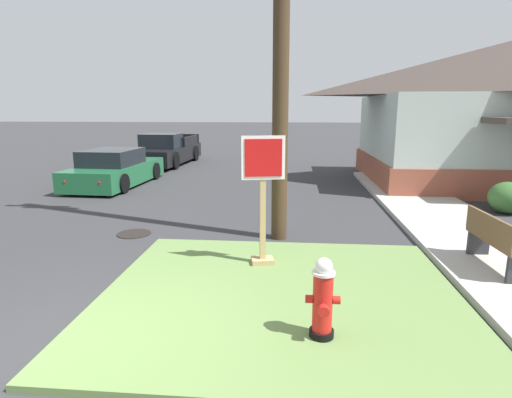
{
  "coord_description": "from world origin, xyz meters",
  "views": [
    {
      "loc": [
        2.35,
        -3.87,
        2.57
      ],
      "look_at": [
        1.68,
        3.68,
        0.92
      ],
      "focal_mm": 29.15,
      "sensor_mm": 36.0,
      "label": 1
    }
  ],
  "objects_px": {
    "parked_sedan_green": "(115,170)",
    "pickup_truck_black": "(167,151)",
    "fire_hydrant": "(323,300)",
    "street_bench": "(495,239)",
    "manhole_cover": "(134,234)",
    "stop_sign": "(263,204)"
  },
  "relations": [
    {
      "from": "parked_sedan_green",
      "to": "pickup_truck_black",
      "type": "height_order",
      "value": "pickup_truck_black"
    },
    {
      "from": "stop_sign",
      "to": "manhole_cover",
      "type": "relative_size",
      "value": 2.99
    },
    {
      "from": "parked_sedan_green",
      "to": "pickup_truck_black",
      "type": "distance_m",
      "value": 5.52
    },
    {
      "from": "fire_hydrant",
      "to": "pickup_truck_black",
      "type": "relative_size",
      "value": 0.17
    },
    {
      "from": "fire_hydrant",
      "to": "manhole_cover",
      "type": "distance_m",
      "value": 5.33
    },
    {
      "from": "parked_sedan_green",
      "to": "fire_hydrant",
      "type": "bearing_deg",
      "value": -55.52
    },
    {
      "from": "fire_hydrant",
      "to": "manhole_cover",
      "type": "height_order",
      "value": "fire_hydrant"
    },
    {
      "from": "stop_sign",
      "to": "manhole_cover",
      "type": "bearing_deg",
      "value": 149.84
    },
    {
      "from": "manhole_cover",
      "to": "pickup_truck_black",
      "type": "bearing_deg",
      "value": 103.47
    },
    {
      "from": "parked_sedan_green",
      "to": "street_bench",
      "type": "xyz_separation_m",
      "value": [
        9.22,
        -7.1,
        0.04
      ]
    },
    {
      "from": "fire_hydrant",
      "to": "stop_sign",
      "type": "distance_m",
      "value": 2.41
    },
    {
      "from": "fire_hydrant",
      "to": "stop_sign",
      "type": "relative_size",
      "value": 0.44
    },
    {
      "from": "fire_hydrant",
      "to": "street_bench",
      "type": "height_order",
      "value": "fire_hydrant"
    },
    {
      "from": "stop_sign",
      "to": "parked_sedan_green",
      "type": "relative_size",
      "value": 0.47
    },
    {
      "from": "fire_hydrant",
      "to": "parked_sedan_green",
      "type": "bearing_deg",
      "value": 124.48
    },
    {
      "from": "manhole_cover",
      "to": "street_bench",
      "type": "bearing_deg",
      "value": -13.99
    },
    {
      "from": "stop_sign",
      "to": "pickup_truck_black",
      "type": "xyz_separation_m",
      "value": [
        -5.47,
        12.66,
        -0.46
      ]
    },
    {
      "from": "fire_hydrant",
      "to": "street_bench",
      "type": "distance_m",
      "value": 3.59
    },
    {
      "from": "pickup_truck_black",
      "to": "street_bench",
      "type": "xyz_separation_m",
      "value": [
        9.1,
        -12.63,
        -0.03
      ]
    },
    {
      "from": "stop_sign",
      "to": "street_bench",
      "type": "xyz_separation_m",
      "value": [
        3.63,
        0.04,
        -0.49
      ]
    },
    {
      "from": "pickup_truck_black",
      "to": "street_bench",
      "type": "relative_size",
      "value": 3.75
    },
    {
      "from": "manhole_cover",
      "to": "parked_sedan_green",
      "type": "xyz_separation_m",
      "value": [
        -2.76,
        5.49,
        0.53
      ]
    }
  ]
}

